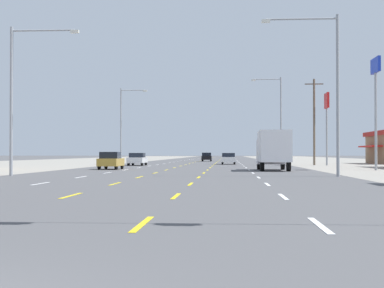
{
  "coord_description": "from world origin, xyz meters",
  "views": [
    {
      "loc": [
        3.45,
        -4.5,
        1.41
      ],
      "look_at": [
        -0.74,
        63.68,
        2.52
      ],
      "focal_mm": 54.28,
      "sensor_mm": 36.0,
      "label": 1
    }
  ],
  "objects_px": {
    "hatchback_center_turn_farther": "(207,157)",
    "streetlight_left_row_0": "(19,89)",
    "sedan_inner_right_far": "(228,158)",
    "streetlight_right_row_0": "(329,82)",
    "box_truck_far_right_near": "(273,148)",
    "streetlight_left_row_1": "(123,121)",
    "sedan_far_left_midfar": "(137,159)",
    "pole_sign_right_row_1": "(376,84)",
    "streetlight_right_row_1": "(278,115)",
    "hatchback_far_left_mid": "(111,160)",
    "pole_sign_right_row_2": "(327,110)"
  },
  "relations": [
    {
      "from": "streetlight_left_row_1",
      "to": "streetlight_right_row_1",
      "type": "xyz_separation_m",
      "value": [
        19.66,
        0.0,
        0.69
      ]
    },
    {
      "from": "sedan_inner_right_far",
      "to": "hatchback_center_turn_farther",
      "type": "relative_size",
      "value": 1.15
    },
    {
      "from": "hatchback_far_left_mid",
      "to": "streetlight_right_row_1",
      "type": "relative_size",
      "value": 0.35
    },
    {
      "from": "hatchback_far_left_mid",
      "to": "sedan_inner_right_far",
      "type": "height_order",
      "value": "hatchback_far_left_mid"
    },
    {
      "from": "hatchback_far_left_mid",
      "to": "hatchback_center_turn_farther",
      "type": "distance_m",
      "value": 51.68
    },
    {
      "from": "sedan_inner_right_far",
      "to": "streetlight_right_row_1",
      "type": "xyz_separation_m",
      "value": [
        6.26,
        -1.71,
        5.49
      ]
    },
    {
      "from": "pole_sign_right_row_1",
      "to": "hatchback_far_left_mid",
      "type": "bearing_deg",
      "value": 176.68
    },
    {
      "from": "pole_sign_right_row_1",
      "to": "streetlight_left_row_0",
      "type": "bearing_deg",
      "value": -151.83
    },
    {
      "from": "hatchback_center_turn_farther",
      "to": "streetlight_left_row_0",
      "type": "relative_size",
      "value": 0.41
    },
    {
      "from": "pole_sign_right_row_1",
      "to": "streetlight_left_row_0",
      "type": "distance_m",
      "value": 29.01
    },
    {
      "from": "streetlight_left_row_1",
      "to": "streetlight_right_row_1",
      "type": "height_order",
      "value": "streetlight_right_row_1"
    },
    {
      "from": "hatchback_center_turn_farther",
      "to": "streetlight_left_row_1",
      "type": "height_order",
      "value": "streetlight_left_row_1"
    },
    {
      "from": "sedan_inner_right_far",
      "to": "streetlight_right_row_0",
      "type": "relative_size",
      "value": 0.45
    },
    {
      "from": "box_truck_far_right_near",
      "to": "sedan_inner_right_far",
      "type": "relative_size",
      "value": 1.6
    },
    {
      "from": "streetlight_right_row_0",
      "to": "streetlight_right_row_1",
      "type": "height_order",
      "value": "streetlight_right_row_1"
    },
    {
      "from": "hatchback_far_left_mid",
      "to": "streetlight_right_row_0",
      "type": "bearing_deg",
      "value": -42.24
    },
    {
      "from": "hatchback_center_turn_farther",
      "to": "pole_sign_right_row_2",
      "type": "relative_size",
      "value": 0.46
    },
    {
      "from": "box_truck_far_right_near",
      "to": "streetlight_left_row_1",
      "type": "height_order",
      "value": "streetlight_left_row_1"
    },
    {
      "from": "sedan_inner_right_far",
      "to": "streetlight_left_row_0",
      "type": "height_order",
      "value": "streetlight_left_row_0"
    },
    {
      "from": "sedan_inner_right_far",
      "to": "streetlight_left_row_1",
      "type": "xyz_separation_m",
      "value": [
        -13.4,
        -1.71,
        4.8
      ]
    },
    {
      "from": "streetlight_left_row_0",
      "to": "streetlight_right_row_1",
      "type": "relative_size",
      "value": 0.85
    },
    {
      "from": "streetlight_right_row_0",
      "to": "streetlight_right_row_1",
      "type": "distance_m",
      "value": 37.58
    },
    {
      "from": "streetlight_right_row_1",
      "to": "streetlight_left_row_0",
      "type": "bearing_deg",
      "value": -117.43
    },
    {
      "from": "pole_sign_right_row_1",
      "to": "streetlight_left_row_1",
      "type": "distance_m",
      "value": 35.13
    },
    {
      "from": "box_truck_far_right_near",
      "to": "pole_sign_right_row_2",
      "type": "xyz_separation_m",
      "value": [
        7.92,
        21.07,
        4.73
      ]
    },
    {
      "from": "sedan_far_left_midfar",
      "to": "pole_sign_right_row_1",
      "type": "relative_size",
      "value": 0.48
    },
    {
      "from": "streetlight_left_row_0",
      "to": "streetlight_right_row_0",
      "type": "relative_size",
      "value": 0.95
    },
    {
      "from": "hatchback_center_turn_farther",
      "to": "pole_sign_right_row_1",
      "type": "xyz_separation_m",
      "value": [
        16.07,
        -52.57,
        6.41
      ]
    },
    {
      "from": "box_truck_far_right_near",
      "to": "sedan_inner_right_far",
      "type": "distance_m",
      "value": 27.32
    },
    {
      "from": "hatchback_center_turn_farther",
      "to": "streetlight_left_row_0",
      "type": "height_order",
      "value": "streetlight_left_row_0"
    },
    {
      "from": "sedan_far_left_midfar",
      "to": "pole_sign_right_row_1",
      "type": "bearing_deg",
      "value": -37.25
    },
    {
      "from": "box_truck_far_right_near",
      "to": "streetlight_right_row_0",
      "type": "bearing_deg",
      "value": -78.62
    },
    {
      "from": "sedan_inner_right_far",
      "to": "streetlight_right_row_1",
      "type": "relative_size",
      "value": 0.41
    },
    {
      "from": "streetlight_left_row_0",
      "to": "pole_sign_right_row_2",
      "type": "bearing_deg",
      "value": 53.34
    },
    {
      "from": "streetlight_left_row_0",
      "to": "sedan_far_left_midfar",
      "type": "bearing_deg",
      "value": 85.09
    },
    {
      "from": "hatchback_far_left_mid",
      "to": "sedan_far_left_midfar",
      "type": "height_order",
      "value": "hatchback_far_left_mid"
    },
    {
      "from": "streetlight_right_row_0",
      "to": "box_truck_far_right_near",
      "type": "bearing_deg",
      "value": 101.38
    },
    {
      "from": "hatchback_center_turn_farther",
      "to": "streetlight_left_row_0",
      "type": "bearing_deg",
      "value": -98.13
    },
    {
      "from": "sedan_inner_right_far",
      "to": "streetlight_left_row_1",
      "type": "relative_size",
      "value": 0.46
    },
    {
      "from": "streetlight_right_row_1",
      "to": "pole_sign_right_row_1",
      "type": "bearing_deg",
      "value": -75.84
    },
    {
      "from": "streetlight_left_row_0",
      "to": "streetlight_right_row_1",
      "type": "bearing_deg",
      "value": 62.57
    },
    {
      "from": "streetlight_right_row_0",
      "to": "streetlight_left_row_1",
      "type": "bearing_deg",
      "value": 117.41
    },
    {
      "from": "hatchback_center_turn_farther",
      "to": "streetlight_left_row_0",
      "type": "distance_m",
      "value": 67.08
    },
    {
      "from": "pole_sign_right_row_1",
      "to": "streetlight_left_row_1",
      "type": "relative_size",
      "value": 0.97
    },
    {
      "from": "box_truck_far_right_near",
      "to": "hatchback_center_turn_farther",
      "type": "relative_size",
      "value": 1.85
    },
    {
      "from": "pole_sign_right_row_2",
      "to": "streetlight_right_row_1",
      "type": "distance_m",
      "value": 6.8
    },
    {
      "from": "pole_sign_right_row_1",
      "to": "streetlight_right_row_1",
      "type": "relative_size",
      "value": 0.86
    },
    {
      "from": "hatchback_far_left_mid",
      "to": "streetlight_left_row_0",
      "type": "height_order",
      "value": "streetlight_left_row_0"
    },
    {
      "from": "hatchback_far_left_mid",
      "to": "pole_sign_right_row_1",
      "type": "relative_size",
      "value": 0.41
    },
    {
      "from": "box_truck_far_right_near",
      "to": "pole_sign_right_row_2",
      "type": "height_order",
      "value": "pole_sign_right_row_2"
    }
  ]
}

